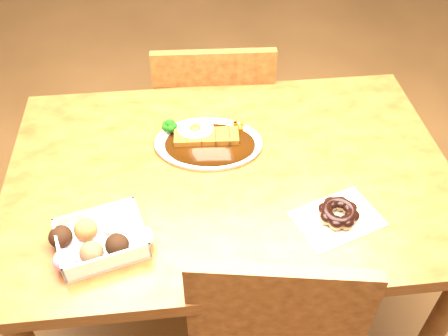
{
  "coord_description": "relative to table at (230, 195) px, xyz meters",
  "views": [
    {
      "loc": [
        -0.12,
        -0.96,
        1.69
      ],
      "look_at": [
        -0.02,
        -0.05,
        0.81
      ],
      "focal_mm": 40.0,
      "sensor_mm": 36.0,
      "label": 1
    }
  ],
  "objects": [
    {
      "name": "chair_far",
      "position": [
        0.0,
        0.53,
        -0.17
      ],
      "size": [
        0.44,
        0.44,
        0.87
      ],
      "rotation": [
        0.0,
        0.0,
        3.09
      ],
      "color": "#4F260F",
      "rests_on": "ground"
    },
    {
      "name": "table",
      "position": [
        0.0,
        0.0,
        0.0
      ],
      "size": [
        1.2,
        0.8,
        0.75
      ],
      "color": "#4F260F",
      "rests_on": "ground"
    },
    {
      "name": "pon_de_ring",
      "position": [
        0.24,
        -0.2,
        0.12
      ],
      "size": [
        0.24,
        0.2,
        0.04
      ],
      "rotation": [
        0.0,
        0.0,
        0.34
      ],
      "color": "silver",
      "rests_on": "table"
    },
    {
      "name": "donut_box",
      "position": [
        -0.33,
        -0.22,
        0.13
      ],
      "size": [
        0.24,
        0.2,
        0.06
      ],
      "rotation": [
        0.0,
        0.0,
        0.27
      ],
      "color": "white",
      "rests_on": "table"
    },
    {
      "name": "katsu_curry_plate",
      "position": [
        -0.05,
        0.11,
        0.11
      ],
      "size": [
        0.32,
        0.25,
        0.06
      ],
      "rotation": [
        0.0,
        0.0,
        -0.13
      ],
      "color": "white",
      "rests_on": "table"
    },
    {
      "name": "ground",
      "position": [
        0.0,
        0.0,
        -0.65
      ],
      "size": [
        6.0,
        6.0,
        0.0
      ],
      "primitive_type": "plane",
      "color": "brown",
      "rests_on": "ground"
    }
  ]
}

